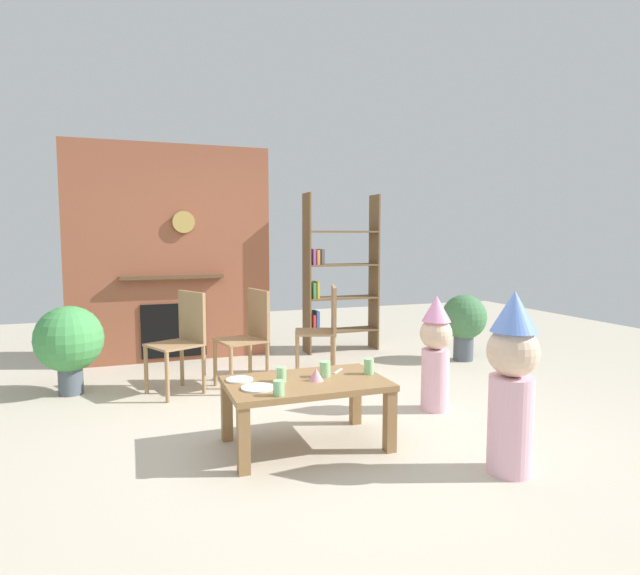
# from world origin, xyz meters

# --- Properties ---
(ground_plane) EXTENTS (12.00, 12.00, 0.00)m
(ground_plane) POSITION_xyz_m (0.00, 0.00, 0.00)
(ground_plane) COLOR #BCB29E
(brick_fireplace_feature) EXTENTS (2.20, 0.28, 2.40)m
(brick_fireplace_feature) POSITION_xyz_m (-0.82, 2.60, 1.19)
(brick_fireplace_feature) COLOR #935138
(brick_fireplace_feature) RESTS_ON ground_plane
(bookshelf) EXTENTS (0.90, 0.28, 1.90)m
(bookshelf) POSITION_xyz_m (1.09, 2.40, 0.88)
(bookshelf) COLOR brown
(bookshelf) RESTS_ON ground_plane
(coffee_table) EXTENTS (1.05, 0.64, 0.45)m
(coffee_table) POSITION_xyz_m (-0.19, -0.28, 0.37)
(coffee_table) COLOR olive
(coffee_table) RESTS_ON ground_plane
(paper_cup_near_left) EXTENTS (0.06, 0.06, 0.10)m
(paper_cup_near_left) POSITION_xyz_m (-0.35, -0.25, 0.49)
(paper_cup_near_left) COLOR #8CD18C
(paper_cup_near_left) RESTS_ON coffee_table
(paper_cup_near_right) EXTENTS (0.07, 0.07, 0.09)m
(paper_cup_near_right) POSITION_xyz_m (-0.45, -0.54, 0.49)
(paper_cup_near_right) COLOR #8CD18C
(paper_cup_near_right) RESTS_ON coffee_table
(paper_cup_center) EXTENTS (0.07, 0.07, 0.11)m
(paper_cup_center) POSITION_xyz_m (0.27, -0.27, 0.50)
(paper_cup_center) COLOR #8CD18C
(paper_cup_center) RESTS_ON coffee_table
(paper_cup_far_left) EXTENTS (0.07, 0.07, 0.10)m
(paper_cup_far_left) POSITION_xyz_m (-0.05, -0.24, 0.50)
(paper_cup_far_left) COLOR #8CD18C
(paper_cup_far_left) RESTS_ON coffee_table
(paper_plate_front) EXTENTS (0.18, 0.18, 0.01)m
(paper_plate_front) POSITION_xyz_m (-0.61, -0.13, 0.45)
(paper_plate_front) COLOR white
(paper_plate_front) RESTS_ON coffee_table
(paper_plate_rear) EXTENTS (0.21, 0.21, 0.01)m
(paper_plate_rear) POSITION_xyz_m (-0.54, -0.36, 0.45)
(paper_plate_rear) COLOR white
(paper_plate_rear) RESTS_ON coffee_table
(birthday_cake_slice) EXTENTS (0.10, 0.10, 0.08)m
(birthday_cake_slice) POSITION_xyz_m (-0.13, -0.31, 0.49)
(birthday_cake_slice) COLOR pink
(birthday_cake_slice) RESTS_ON coffee_table
(table_fork) EXTENTS (0.11, 0.12, 0.01)m
(table_fork) POSITION_xyz_m (0.09, -0.13, 0.45)
(table_fork) COLOR silver
(table_fork) RESTS_ON coffee_table
(child_with_cone_hat) EXTENTS (0.30, 0.30, 1.08)m
(child_with_cone_hat) POSITION_xyz_m (0.81, -1.07, 0.57)
(child_with_cone_hat) COLOR #EAB2C6
(child_with_cone_hat) RESTS_ON ground_plane
(child_in_pink) EXTENTS (0.26, 0.26, 0.93)m
(child_in_pink) POSITION_xyz_m (1.01, 0.07, 0.49)
(child_in_pink) COLOR #EAB2C6
(child_in_pink) RESTS_ON ground_plane
(dining_chair_left) EXTENTS (0.53, 0.53, 0.90)m
(dining_chair_left) POSITION_xyz_m (-0.83, 1.28, 0.51)
(dining_chair_left) COLOR #9E7A51
(dining_chair_left) RESTS_ON ground_plane
(dining_chair_middle) EXTENTS (0.48, 0.48, 0.90)m
(dining_chair_middle) POSITION_xyz_m (-0.23, 1.26, 0.51)
(dining_chair_middle) COLOR #9E7A51
(dining_chair_middle) RESTS_ON ground_plane
(dining_chair_right) EXTENTS (0.50, 0.50, 0.90)m
(dining_chair_right) POSITION_xyz_m (0.55, 1.38, 0.51)
(dining_chair_right) COLOR #9E7A51
(dining_chair_right) RESTS_ON ground_plane
(potted_plant_tall) EXTENTS (0.50, 0.50, 0.74)m
(potted_plant_tall) POSITION_xyz_m (2.25, 1.45, 0.46)
(potted_plant_tall) COLOR #4C5660
(potted_plant_tall) RESTS_ON ground_plane
(potted_plant_short) EXTENTS (0.58, 0.58, 0.79)m
(potted_plant_short) POSITION_xyz_m (-1.79, 1.54, 0.48)
(potted_plant_short) COLOR #4C5660
(potted_plant_short) RESTS_ON ground_plane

